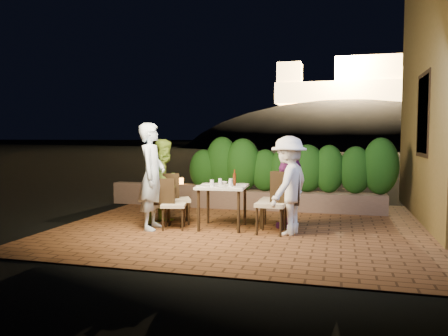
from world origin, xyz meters
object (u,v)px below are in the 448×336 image
(bowl, at_px, (223,183))
(diner_purple, at_px, (289,182))
(chair_right_front, at_px, (272,203))
(diner_green, at_px, (165,181))
(beer_bottle, at_px, (235,178))
(parapet_lamp, at_px, (181,181))
(chair_left_back, at_px, (178,199))
(diner_blue, at_px, (152,176))
(diner_white, at_px, (289,185))
(dining_table, at_px, (223,207))
(chair_left_front, at_px, (174,204))
(chair_right_back, at_px, (274,199))

(bowl, distance_m, diner_purple, 1.20)
(bowl, relative_size, chair_right_front, 0.16)
(bowl, bearing_deg, diner_green, -175.47)
(beer_bottle, height_order, diner_purple, diner_purple)
(bowl, height_order, parapet_lamp, bowl)
(beer_bottle, bearing_deg, chair_left_back, 172.25)
(bowl, relative_size, parapet_lamp, 1.20)
(diner_blue, height_order, diner_white, diner_blue)
(dining_table, bearing_deg, chair_left_front, -160.26)
(beer_bottle, distance_m, diner_purple, 0.97)
(chair_right_front, relative_size, chair_right_back, 1.03)
(chair_right_front, distance_m, diner_purple, 0.67)
(chair_right_back, height_order, diner_green, diner_green)
(chair_right_back, bearing_deg, diner_white, 124.19)
(bowl, distance_m, chair_right_front, 1.11)
(chair_right_back, distance_m, diner_purple, 0.41)
(chair_left_front, bearing_deg, dining_table, 5.82)
(diner_green, bearing_deg, chair_right_front, -90.11)
(bowl, relative_size, chair_left_front, 0.19)
(diner_green, relative_size, diner_white, 0.96)
(chair_right_back, height_order, diner_blue, diner_blue)
(dining_table, height_order, chair_left_back, chair_left_back)
(chair_left_back, bearing_deg, dining_table, -36.39)
(diner_blue, distance_m, diner_purple, 2.40)
(diner_white, bearing_deg, chair_right_back, -130.08)
(diner_green, xyz_separation_m, parapet_lamp, (-0.43, 2.02, -0.21))
(chair_left_back, relative_size, diner_white, 0.58)
(dining_table, height_order, bowl, bowl)
(chair_left_front, height_order, diner_purple, diner_purple)
(bowl, xyz_separation_m, diner_white, (1.24, -0.47, 0.04))
(chair_left_front, xyz_separation_m, chair_right_front, (1.69, 0.07, 0.08))
(chair_left_back, height_order, diner_purple, diner_purple)
(chair_left_back, bearing_deg, bowl, -18.35)
(diner_green, distance_m, diner_white, 2.36)
(bowl, bearing_deg, diner_purple, 3.50)
(diner_green, bearing_deg, bowl, -74.45)
(bowl, xyz_separation_m, diner_blue, (-1.09, -0.66, 0.15))
(chair_right_back, distance_m, diner_white, 0.65)
(bowl, relative_size, diner_blue, 0.09)
(chair_left_back, bearing_deg, chair_right_front, -37.46)
(chair_right_back, xyz_separation_m, diner_purple, (0.26, 0.06, 0.31))
(beer_bottle, bearing_deg, diner_white, -12.81)
(beer_bottle, bearing_deg, chair_left_front, -162.61)
(dining_table, xyz_separation_m, diner_white, (1.17, -0.19, 0.43))
(chair_right_front, distance_m, diner_blue, 2.10)
(beer_bottle, bearing_deg, diner_green, 173.26)
(beer_bottle, relative_size, bowl, 1.67)
(dining_table, relative_size, diner_green, 0.53)
(diner_blue, height_order, diner_green, diner_blue)
(dining_table, bearing_deg, chair_left_back, 168.69)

